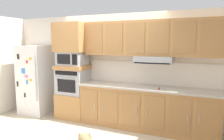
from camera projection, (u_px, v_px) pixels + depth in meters
ground_plane at (91, 135)px, 4.13m from camera, size 9.60×9.60×0.00m
back_kitchen_wall at (113, 67)px, 4.98m from camera, size 6.20×0.12×2.50m
refrigerator at (36, 79)px, 5.41m from camera, size 0.76×0.73×1.76m
oven_base_cabinet at (74, 105)px, 5.13m from camera, size 0.74×0.62×0.60m
built_in_oven at (73, 81)px, 5.04m from camera, size 0.70×0.62×0.60m
appliance_mid_shelf at (73, 67)px, 5.00m from camera, size 0.74×0.62×0.10m
microwave at (73, 58)px, 4.97m from camera, size 0.64×0.54×0.32m
appliance_upper_cabinet at (72, 37)px, 4.91m from camera, size 0.74×0.62×0.68m
lower_cabinet_run at (145, 109)px, 4.40m from camera, size 2.88×0.63×0.88m
countertop_slab at (146, 87)px, 4.34m from camera, size 2.92×0.64×0.04m
backsplash_panel at (149, 73)px, 4.57m from camera, size 2.92×0.02×0.50m
upper_cabinet_with_hood at (149, 40)px, 4.32m from camera, size 2.88×0.48×0.88m
screwdriver at (160, 88)px, 4.09m from camera, size 0.13×0.12×0.03m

